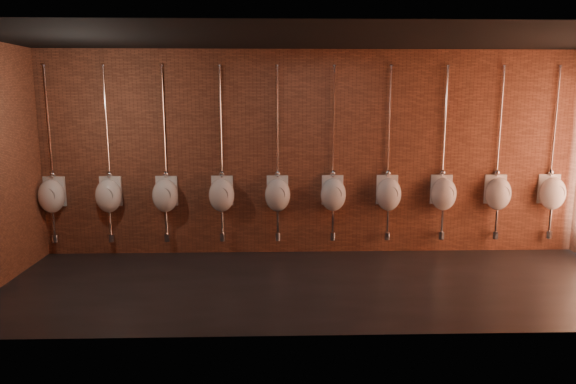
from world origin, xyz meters
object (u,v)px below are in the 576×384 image
Objects in this scene: urinal_1 at (109,195)px; urinal_9 at (552,193)px; urinal_6 at (388,193)px; urinal_8 at (498,193)px; urinal_5 at (333,194)px; urinal_4 at (278,194)px; urinal_7 at (443,193)px; urinal_3 at (222,194)px; urinal_2 at (165,195)px; urinal_0 at (52,195)px.

urinal_1 and urinal_9 have the same top height.
urinal_6 is (4.37, 0.00, 0.00)m from urinal_1.
urinal_1 is at bearing 180.00° from urinal_6.
urinal_5 is at bearing 180.00° from urinal_8.
urinal_6 and urinal_8 have the same top height.
urinal_7 is (2.62, 0.00, 0.00)m from urinal_4.
urinal_3 is 1.00× the size of urinal_9.
urinal_1 is 4.37m from urinal_6.
urinal_2 is at bearing 180.00° from urinal_4.
urinal_1 is 1.00× the size of urinal_8.
urinal_6 is at bearing 0.00° from urinal_0.
urinal_4 is 4.37m from urinal_9.
urinal_4 is (1.75, 0.00, 0.00)m from urinal_2.
urinal_8 is at bearing 0.00° from urinal_7.
urinal_0 is at bearing 180.00° from urinal_2.
urinal_0 and urinal_1 have the same top height.
urinal_0 and urinal_4 have the same top height.
urinal_9 is (0.87, 0.00, 0.00)m from urinal_8.
urinal_3 is at bearing 0.00° from urinal_0.
urinal_7 is at bearing 0.00° from urinal_6.
urinal_9 is (1.75, 0.00, 0.00)m from urinal_7.
urinal_1 is 2.62m from urinal_4.
urinal_1 is at bearing 180.00° from urinal_5.
urinal_0 is 1.00× the size of urinal_7.
urinal_9 is at bearing 0.00° from urinal_1.
urinal_4 is (3.50, 0.00, 0.00)m from urinal_0.
urinal_3 is at bearing 0.00° from urinal_1.
urinal_8 is (5.25, 0.00, 0.00)m from urinal_2.
urinal_7 is (6.12, 0.00, 0.00)m from urinal_0.
urinal_6 and urinal_7 have the same top height.
urinal_3 and urinal_9 have the same top height.
urinal_9 is at bearing 0.00° from urinal_3.
urinal_1 is at bearing 0.00° from urinal_0.
urinal_0 is at bearing 180.00° from urinal_9.
urinal_6 is 2.62m from urinal_9.
urinal_9 is (5.25, 0.00, 0.00)m from urinal_3.
urinal_9 is (6.99, 0.00, 0.00)m from urinal_1.
urinal_6 is (5.25, 0.00, 0.00)m from urinal_0.
urinal_2 and urinal_6 have the same top height.
urinal_8 is at bearing 0.00° from urinal_2.
urinal_8 is at bearing 180.00° from urinal_9.
urinal_4 is at bearing 180.00° from urinal_8.
urinal_0 is at bearing 180.00° from urinal_6.
urinal_2 is 1.00× the size of urinal_7.
urinal_3 is (0.87, 0.00, 0.00)m from urinal_2.
urinal_4 is at bearing 0.00° from urinal_1.
urinal_8 is at bearing 0.00° from urinal_3.
urinal_3 and urinal_6 have the same top height.
urinal_0 is at bearing 180.00° from urinal_5.
urinal_5 is (2.62, 0.00, 0.00)m from urinal_2.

